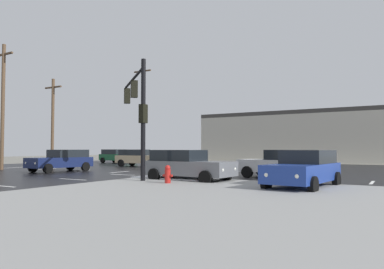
% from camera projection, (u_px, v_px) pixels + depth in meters
% --- Properties ---
extents(ground_plane, '(120.00, 120.00, 0.00)m').
position_uv_depth(ground_plane, '(142.00, 173.00, 24.53)').
color(ground_plane, slate).
extents(road_asphalt, '(44.00, 44.00, 0.02)m').
position_uv_depth(road_asphalt, '(142.00, 173.00, 24.53)').
color(road_asphalt, black).
rests_on(road_asphalt, ground_plane).
extents(sidewalk_corner, '(18.00, 18.00, 0.14)m').
position_uv_depth(sidewalk_corner, '(233.00, 219.00, 8.13)').
color(sidewalk_corner, gray).
rests_on(sidewalk_corner, ground_plane).
extents(snow_strip_curbside, '(4.00, 1.60, 0.06)m').
position_uv_depth(snow_strip_curbside, '(171.00, 178.00, 18.57)').
color(snow_strip_curbside, white).
rests_on(snow_strip_curbside, sidewalk_corner).
extents(lane_markings, '(36.15, 36.15, 0.01)m').
position_uv_depth(lane_markings, '(144.00, 175.00, 22.74)').
color(lane_markings, silver).
rests_on(lane_markings, road_asphalt).
extents(traffic_signal_mast, '(4.73, 4.24, 5.85)m').
position_uv_depth(traffic_signal_mast, '(137.00, 102.00, 19.01)').
color(traffic_signal_mast, black).
rests_on(traffic_signal_mast, sidewalk_corner).
extents(fire_hydrant, '(0.48, 0.26, 0.79)m').
position_uv_depth(fire_hydrant, '(168.00, 174.00, 16.00)').
color(fire_hydrant, red).
rests_on(fire_hydrant, sidewalk_corner).
extents(strip_building_background, '(27.06, 8.00, 6.39)m').
position_uv_depth(strip_building_background, '(308.00, 137.00, 46.59)').
color(strip_building_background, beige).
rests_on(strip_building_background, ground_plane).
extents(sedan_blue, '(2.41, 4.67, 1.58)m').
position_uv_depth(sedan_blue, '(304.00, 168.00, 14.80)').
color(sedan_blue, navy).
rests_on(sedan_blue, road_asphalt).
extents(sedan_tan, '(4.66, 2.37, 1.58)m').
position_uv_depth(sedan_tan, '(139.00, 158.00, 33.80)').
color(sedan_tan, tan).
rests_on(sedan_tan, road_asphalt).
extents(sedan_navy, '(2.35, 4.66, 1.58)m').
position_uv_depth(sedan_navy, '(62.00, 160.00, 26.07)').
color(sedan_navy, '#141E47').
rests_on(sedan_navy, road_asphalt).
extents(sedan_green, '(4.66, 2.37, 1.58)m').
position_uv_depth(sedan_green, '(117.00, 156.00, 41.77)').
color(sedan_green, '#195933').
rests_on(sedan_green, road_asphalt).
extents(sedan_white, '(4.67, 2.40, 1.58)m').
position_uv_depth(sedan_white, '(282.00, 163.00, 20.12)').
color(sedan_white, white).
rests_on(sedan_white, road_asphalt).
extents(sedan_grey, '(4.64, 2.31, 1.58)m').
position_uv_depth(sedan_grey, '(187.00, 165.00, 18.05)').
color(sedan_grey, slate).
rests_on(sedan_grey, road_asphalt).
extents(utility_pole_mid, '(2.20, 0.28, 9.95)m').
position_uv_depth(utility_pole_mid, '(3.00, 104.00, 28.48)').
color(utility_pole_mid, brown).
rests_on(utility_pole_mid, ground_plane).
extents(utility_pole_far, '(2.20, 0.28, 8.31)m').
position_uv_depth(utility_pole_far, '(53.00, 120.00, 34.21)').
color(utility_pole_far, brown).
rests_on(utility_pole_far, ground_plane).
extents(utility_pole_distant, '(2.20, 0.28, 10.78)m').
position_uv_depth(utility_pole_distant, '(142.00, 112.00, 38.54)').
color(utility_pole_distant, brown).
rests_on(utility_pole_distant, ground_plane).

